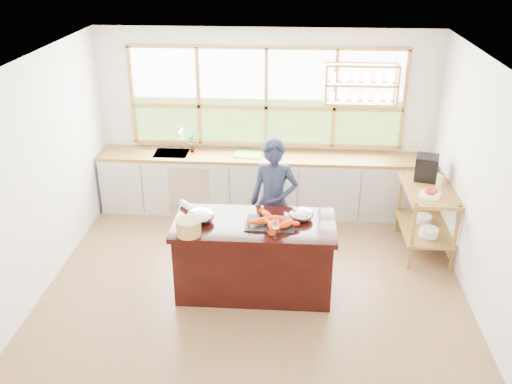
# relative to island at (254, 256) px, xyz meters

# --- Properties ---
(ground_plane) EXTENTS (5.00, 5.00, 0.00)m
(ground_plane) POSITION_rel_island_xyz_m (0.00, 0.20, -0.45)
(ground_plane) COLOR brown
(room_shell) EXTENTS (5.02, 4.52, 2.71)m
(room_shell) POSITION_rel_island_xyz_m (0.02, 0.71, 1.30)
(room_shell) COLOR white
(room_shell) RESTS_ON ground_plane
(back_counter) EXTENTS (4.90, 0.63, 0.90)m
(back_counter) POSITION_rel_island_xyz_m (-0.02, 2.14, 0.00)
(back_counter) COLOR beige
(back_counter) RESTS_ON ground_plane
(right_shelf_unit) EXTENTS (0.62, 1.10, 0.90)m
(right_shelf_unit) POSITION_rel_island_xyz_m (2.19, 1.09, 0.15)
(right_shelf_unit) COLOR olive
(right_shelf_unit) RESTS_ON ground_plane
(island) EXTENTS (1.85, 0.90, 0.90)m
(island) POSITION_rel_island_xyz_m (0.00, 0.00, 0.00)
(island) COLOR black
(island) RESTS_ON ground_plane
(cook) EXTENTS (0.66, 0.48, 1.66)m
(cook) POSITION_rel_island_xyz_m (0.19, 0.69, 0.37)
(cook) COLOR #1B2139
(cook) RESTS_ON ground_plane
(potted_plant) EXTENTS (0.17, 0.15, 0.27)m
(potted_plant) POSITION_rel_island_xyz_m (-1.10, 2.20, 0.58)
(potted_plant) COLOR slate
(potted_plant) RESTS_ON back_counter
(cutting_board) EXTENTS (0.44, 0.36, 0.01)m
(cutting_board) POSITION_rel_island_xyz_m (-0.25, 2.14, 0.45)
(cutting_board) COLOR #63B944
(cutting_board) RESTS_ON back_counter
(espresso_machine) EXTENTS (0.35, 0.37, 0.33)m
(espresso_machine) POSITION_rel_island_xyz_m (2.19, 1.41, 0.61)
(espresso_machine) COLOR black
(espresso_machine) RESTS_ON right_shelf_unit
(wine_bottle) EXTENTS (0.07, 0.07, 0.27)m
(wine_bottle) POSITION_rel_island_xyz_m (2.24, 0.89, 0.58)
(wine_bottle) COLOR #ABBE61
(wine_bottle) RESTS_ON right_shelf_unit
(fruit_bowl) EXTENTS (0.26, 0.26, 0.11)m
(fruit_bowl) POSITION_rel_island_xyz_m (2.14, 0.85, 0.49)
(fruit_bowl) COLOR white
(fruit_bowl) RESTS_ON right_shelf_unit
(slate_board) EXTENTS (0.56, 0.42, 0.02)m
(slate_board) POSITION_rel_island_xyz_m (0.18, -0.03, 0.45)
(slate_board) COLOR black
(slate_board) RESTS_ON island
(lobster_pile) EXTENTS (0.52, 0.48, 0.08)m
(lobster_pile) POSITION_rel_island_xyz_m (0.20, -0.06, 0.50)
(lobster_pile) COLOR red
(lobster_pile) RESTS_ON slate_board
(mixing_bowl_left) EXTENTS (0.32, 0.32, 0.16)m
(mixing_bowl_left) POSITION_rel_island_xyz_m (-0.62, -0.00, 0.51)
(mixing_bowl_left) COLOR #B0B2B7
(mixing_bowl_left) RESTS_ON island
(mixing_bowl_right) EXTENTS (0.28, 0.28, 0.14)m
(mixing_bowl_right) POSITION_rel_island_xyz_m (0.53, 0.13, 0.51)
(mixing_bowl_right) COLOR #B0B2B7
(mixing_bowl_right) RESTS_ON island
(wine_glass) EXTENTS (0.08, 0.08, 0.22)m
(wine_glass) POSITION_rel_island_xyz_m (0.26, -0.35, 0.61)
(wine_glass) COLOR white
(wine_glass) RESTS_ON island
(wicker_basket) EXTENTS (0.27, 0.27, 0.17)m
(wicker_basket) POSITION_rel_island_xyz_m (-0.69, -0.33, 0.53)
(wicker_basket) COLOR tan
(wicker_basket) RESTS_ON island
(parchment_roll) EXTENTS (0.25, 0.28, 0.08)m
(parchment_roll) POSITION_rel_island_xyz_m (-0.81, 0.27, 0.49)
(parchment_roll) COLOR silver
(parchment_roll) RESTS_ON island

